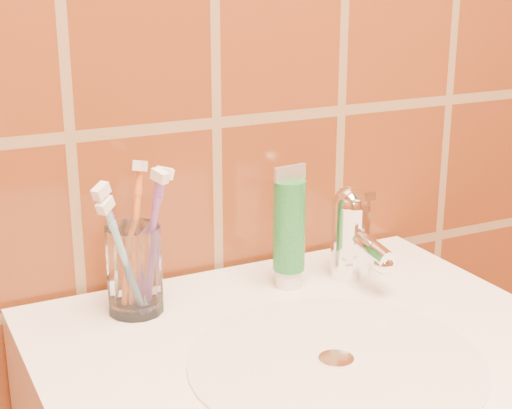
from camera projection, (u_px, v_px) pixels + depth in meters
glass_tumbler at (134, 270)px, 0.89m from camera, size 0.08×0.08×0.10m
toothpaste_tube at (289, 231)px, 0.95m from camera, size 0.04×0.04×0.15m
faucet at (353, 230)px, 0.98m from camera, size 0.05×0.11×0.12m
toothbrush_0 at (149, 239)px, 0.89m from camera, size 0.07×0.07×0.17m
toothbrush_1 at (125, 259)px, 0.85m from camera, size 0.13×0.13×0.17m
toothbrush_2 at (135, 236)px, 0.90m from camera, size 0.11×0.11×0.18m
toothbrush_3 at (150, 243)px, 0.87m from camera, size 0.08×0.11×0.19m
toothbrush_4 at (123, 253)px, 0.85m from camera, size 0.14×0.13×0.18m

